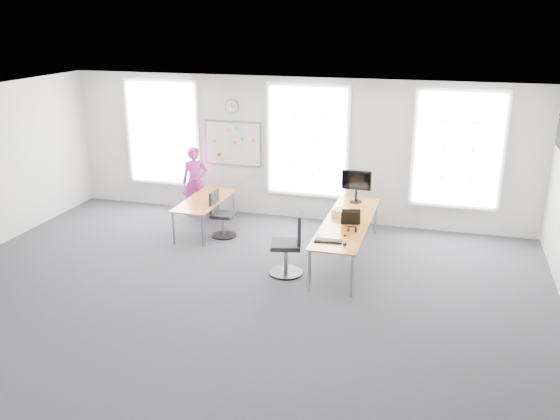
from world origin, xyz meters
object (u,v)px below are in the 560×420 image
(desk_right, at_px, (347,224))
(headphones, at_px, (352,229))
(desk_left, at_px, (205,202))
(person, at_px, (195,182))
(monitor, at_px, (356,183))
(keyboard, at_px, (328,241))
(chair_left, at_px, (221,217))
(chair_right, at_px, (290,247))

(desk_right, relative_size, headphones, 17.98)
(desk_right, bearing_deg, headphones, -72.02)
(desk_right, height_order, desk_left, desk_right)
(desk_right, bearing_deg, person, 156.95)
(person, height_order, headphones, person)
(monitor, bearing_deg, keyboard, -92.04)
(chair_left, height_order, person, person)
(desk_right, bearing_deg, keyboard, -96.68)
(desk_left, bearing_deg, keyboard, -31.30)
(chair_left, xyz_separation_m, keyboard, (2.46, -1.54, 0.33))
(desk_right, relative_size, desk_left, 1.65)
(chair_right, height_order, monitor, monitor)
(desk_right, distance_m, keyboard, 1.07)
(chair_right, relative_size, headphones, 6.58)
(desk_right, relative_size, monitor, 4.71)
(person, height_order, monitor, person)
(chair_left, distance_m, person, 1.49)
(headphones, bearing_deg, person, 144.29)
(desk_right, xyz_separation_m, chair_right, (-0.81, -0.88, -0.20))
(desk_left, bearing_deg, chair_left, -26.60)
(desk_right, xyz_separation_m, headphones, (0.17, -0.51, 0.09))
(chair_left, bearing_deg, monitor, -75.51)
(desk_right, bearing_deg, chair_left, 169.53)
(headphones, bearing_deg, desk_left, 152.07)
(desk_left, bearing_deg, desk_right, -12.93)
(headphones, bearing_deg, desk_right, 100.77)
(desk_left, distance_m, chair_right, 2.71)
(desk_right, distance_m, headphones, 0.54)
(desk_right, height_order, monitor, monitor)
(chair_right, relative_size, keyboard, 2.41)
(desk_right, xyz_separation_m, desk_left, (-3.01, 0.69, -0.08))
(person, bearing_deg, chair_left, -68.29)
(headphones, bearing_deg, chair_left, 153.03)
(chair_right, xyz_separation_m, monitor, (0.78, 2.01, 0.63))
(desk_left, xyz_separation_m, chair_right, (2.20, -1.58, -0.13))
(chair_left, bearing_deg, keyboard, -121.88)
(monitor, bearing_deg, desk_left, -171.25)
(person, distance_m, monitor, 3.59)
(desk_left, height_order, chair_left, chair_left)
(chair_right, height_order, keyboard, chair_right)
(desk_left, xyz_separation_m, headphones, (3.18, -1.20, 0.17))
(chair_left, relative_size, headphones, 5.55)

